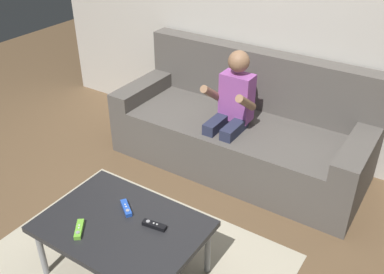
{
  "coord_description": "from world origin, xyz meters",
  "views": [
    {
      "loc": [
        1.37,
        -1.59,
        2.02
      ],
      "look_at": [
        0.07,
        0.41,
        0.58
      ],
      "focal_mm": 40.26,
      "sensor_mm": 36.0,
      "label": 1
    }
  ],
  "objects_px": {
    "coffee_table": "(122,229)",
    "game_remote_lime_center": "(79,229)",
    "person_seated_on_couch": "(231,109)",
    "game_remote_blue_far_corner": "(126,208)",
    "couch": "(242,130)",
    "game_remote_black_near_edge": "(154,225)"
  },
  "relations": [
    {
      "from": "game_remote_lime_center",
      "to": "game_remote_blue_far_corner",
      "type": "height_order",
      "value": "same"
    },
    {
      "from": "person_seated_on_couch",
      "to": "game_remote_blue_far_corner",
      "type": "height_order",
      "value": "person_seated_on_couch"
    },
    {
      "from": "couch",
      "to": "game_remote_blue_far_corner",
      "type": "xyz_separation_m",
      "value": [
        -0.08,
        -1.32,
        0.1
      ]
    },
    {
      "from": "couch",
      "to": "game_remote_black_near_edge",
      "type": "relative_size",
      "value": 13.85
    },
    {
      "from": "couch",
      "to": "person_seated_on_couch",
      "type": "height_order",
      "value": "person_seated_on_couch"
    },
    {
      "from": "person_seated_on_couch",
      "to": "game_remote_blue_far_corner",
      "type": "bearing_deg",
      "value": -93.03
    },
    {
      "from": "game_remote_lime_center",
      "to": "game_remote_blue_far_corner",
      "type": "distance_m",
      "value": 0.29
    },
    {
      "from": "person_seated_on_couch",
      "to": "game_remote_lime_center",
      "type": "relative_size",
      "value": 7.33
    },
    {
      "from": "coffee_table",
      "to": "game_remote_lime_center",
      "type": "height_order",
      "value": "game_remote_lime_center"
    },
    {
      "from": "couch",
      "to": "game_remote_blue_far_corner",
      "type": "bearing_deg",
      "value": -93.29
    },
    {
      "from": "coffee_table",
      "to": "person_seated_on_couch",
      "type": "bearing_deg",
      "value": 89.9
    },
    {
      "from": "couch",
      "to": "game_remote_lime_center",
      "type": "xyz_separation_m",
      "value": [
        -0.18,
        -1.59,
        0.1
      ]
    },
    {
      "from": "coffee_table",
      "to": "game_remote_lime_center",
      "type": "bearing_deg",
      "value": -133.46
    },
    {
      "from": "couch",
      "to": "coffee_table",
      "type": "height_order",
      "value": "couch"
    },
    {
      "from": "game_remote_lime_center",
      "to": "game_remote_black_near_edge",
      "type": "bearing_deg",
      "value": 37.47
    },
    {
      "from": "couch",
      "to": "game_remote_black_near_edge",
      "type": "distance_m",
      "value": 1.36
    },
    {
      "from": "coffee_table",
      "to": "game_remote_lime_center",
      "type": "relative_size",
      "value": 6.7
    },
    {
      "from": "game_remote_black_near_edge",
      "to": "game_remote_lime_center",
      "type": "xyz_separation_m",
      "value": [
        -0.32,
        -0.25,
        0.0
      ]
    },
    {
      "from": "couch",
      "to": "person_seated_on_couch",
      "type": "xyz_separation_m",
      "value": [
        -0.02,
        -0.19,
        0.26
      ]
    },
    {
      "from": "game_remote_lime_center",
      "to": "person_seated_on_couch",
      "type": "bearing_deg",
      "value": 83.51
    },
    {
      "from": "person_seated_on_couch",
      "to": "coffee_table",
      "type": "bearing_deg",
      "value": -90.1
    },
    {
      "from": "person_seated_on_couch",
      "to": "game_remote_black_near_edge",
      "type": "bearing_deg",
      "value": -82.03
    }
  ]
}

